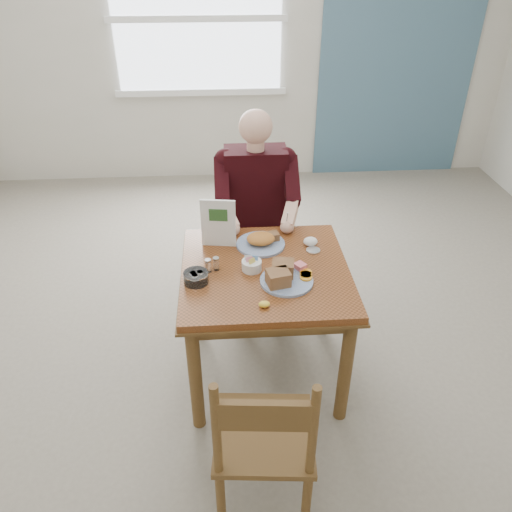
{
  "coord_description": "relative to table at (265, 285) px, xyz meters",
  "views": [
    {
      "loc": [
        -0.21,
        -2.22,
        2.26
      ],
      "look_at": [
        -0.05,
        0.0,
        0.83
      ],
      "focal_mm": 35.0,
      "sensor_mm": 36.0,
      "label": 1
    }
  ],
  "objects": [
    {
      "name": "table",
      "position": [
        0.0,
        0.0,
        0.0
      ],
      "size": [
        0.92,
        0.92,
        0.75
      ],
      "color": "brown",
      "rests_on": "ground"
    },
    {
      "name": "window",
      "position": [
        -0.4,
        2.97,
        0.96
      ],
      "size": [
        1.72,
        0.04,
        1.42
      ],
      "color": "white",
      "rests_on": "wall_back"
    },
    {
      "name": "caddy",
      "position": [
        -0.07,
        -0.01,
        0.14
      ],
      "size": [
        0.11,
        0.11,
        0.08
      ],
      "color": "white",
      "rests_on": "table"
    },
    {
      "name": "far_plate",
      "position": [
        -0.0,
        0.24,
        0.14
      ],
      "size": [
        0.34,
        0.34,
        0.08
      ],
      "color": "white",
      "rests_on": "table"
    },
    {
      "name": "menu",
      "position": [
        -0.25,
        0.26,
        0.26
      ],
      "size": [
        0.2,
        0.04,
        0.29
      ],
      "color": "white",
      "rests_on": "table"
    },
    {
      "name": "accent_panel",
      "position": [
        1.6,
        2.98,
        0.76
      ],
      "size": [
        1.6,
        0.02,
        2.8
      ],
      "primitive_type": "cube",
      "color": "#43677E",
      "rests_on": "ground"
    },
    {
      "name": "chair_near",
      "position": [
        -0.08,
        -0.89,
        -0.16
      ],
      "size": [
        0.46,
        0.46,
        0.95
      ],
      "color": "brown",
      "rests_on": "ground"
    },
    {
      "name": "shakers",
      "position": [
        -0.28,
        -0.0,
        0.15
      ],
      "size": [
        0.09,
        0.06,
        0.08
      ],
      "color": "white",
      "rests_on": "table"
    },
    {
      "name": "metal_dish",
      "position": [
        0.29,
        0.15,
        0.12
      ],
      "size": [
        0.11,
        0.11,
        0.01
      ],
      "primitive_type": "cylinder",
      "rotation": [
        0.0,
        0.0,
        0.43
      ],
      "color": "silver",
      "rests_on": "table"
    },
    {
      "name": "lemon_wedge",
      "position": [
        -0.03,
        -0.33,
        0.13
      ],
      "size": [
        0.06,
        0.05,
        0.03
      ],
      "primitive_type": "ellipsoid",
      "rotation": [
        0.0,
        0.0,
        0.25
      ],
      "color": "yellow",
      "rests_on": "table"
    },
    {
      "name": "napkin",
      "position": [
        0.28,
        0.22,
        0.14
      ],
      "size": [
        0.08,
        0.07,
        0.05
      ],
      "primitive_type": "ellipsoid",
      "rotation": [
        0.0,
        0.0,
        -0.0
      ],
      "color": "white",
      "rests_on": "table"
    },
    {
      "name": "creamer",
      "position": [
        -0.37,
        -0.1,
        0.14
      ],
      "size": [
        0.16,
        0.16,
        0.06
      ],
      "color": "white",
      "rests_on": "table"
    },
    {
      "name": "floor",
      "position": [
        0.0,
        0.0,
        -0.64
      ],
      "size": [
        6.0,
        6.0,
        0.0
      ],
      "primitive_type": "plane",
      "color": "#70685A",
      "rests_on": "ground"
    },
    {
      "name": "near_plate",
      "position": [
        0.09,
        -0.13,
        0.15
      ],
      "size": [
        0.3,
        0.3,
        0.09
      ],
      "color": "white",
      "rests_on": "table"
    },
    {
      "name": "wall_back",
      "position": [
        0.0,
        3.0,
        0.76
      ],
      "size": [
        5.5,
        0.0,
        5.5
      ],
      "primitive_type": "plane",
      "rotation": [
        1.57,
        0.0,
        0.0
      ],
      "color": "beige",
      "rests_on": "ground"
    },
    {
      "name": "chair_far",
      "position": [
        0.0,
        0.8,
        -0.16
      ],
      "size": [
        0.42,
        0.42,
        0.95
      ],
      "color": "brown",
      "rests_on": "ground"
    },
    {
      "name": "diner",
      "position": [
        0.0,
        0.71,
        0.17
      ],
      "size": [
        0.53,
        0.56,
        1.39
      ],
      "color": "tan",
      "rests_on": "chair_far"
    }
  ]
}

